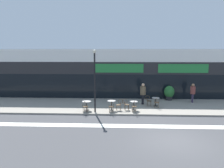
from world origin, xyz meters
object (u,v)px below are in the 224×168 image
(bistro_table_0, at_px, (87,104))
(bistro_table_2, at_px, (134,104))
(cafe_chair_1_near, at_px, (111,106))
(pedestrian_near_end, at_px, (193,91))
(planter_pot, at_px, (169,93))
(cafe_chair_1_side, at_px, (119,104))
(cafe_chair_2_side, at_px, (126,104))
(cafe_chair_3_side, at_px, (148,100))
(pedestrian_far_end, at_px, (143,92))
(cafe_chair_3_near, at_px, (157,102))
(bistro_table_1, at_px, (112,104))
(bistro_table_3, at_px, (156,100))
(cafe_chair_2_near, at_px, (134,106))
(lamp_post, at_px, (95,76))
(cafe_chair_0_near, at_px, (85,106))

(bistro_table_0, xyz_separation_m, bistro_table_2, (3.72, 0.20, -0.02))
(cafe_chair_1_near, relative_size, pedestrian_near_end, 0.52)
(bistro_table_0, bearing_deg, planter_pot, 28.77)
(cafe_chair_1_side, height_order, cafe_chair_2_side, same)
(cafe_chair_3_side, relative_size, pedestrian_near_end, 0.52)
(pedestrian_near_end, height_order, pedestrian_far_end, pedestrian_far_end)
(bistro_table_0, xyz_separation_m, cafe_chair_3_near, (5.65, 0.98, 0.00))
(bistro_table_1, relative_size, bistro_table_3, 1.07)
(bistro_table_0, relative_size, bistro_table_1, 0.94)
(bistro_table_1, height_order, cafe_chair_2_side, cafe_chair_2_side)
(cafe_chair_3_near, bearing_deg, cafe_chair_1_side, 114.95)
(cafe_chair_2_near, xyz_separation_m, cafe_chair_3_near, (1.93, 1.40, 0.00))
(cafe_chair_2_side, xyz_separation_m, cafe_chair_3_near, (2.55, 0.78, 0.00))
(pedestrian_far_end, bearing_deg, lamp_post, -152.50)
(cafe_chair_1_near, bearing_deg, bistro_table_2, -69.72)
(bistro_table_0, height_order, lamp_post, lamp_post)
(cafe_chair_3_side, relative_size, planter_pot, 0.65)
(bistro_table_2, bearing_deg, bistro_table_3, 35.90)
(cafe_chair_0_near, distance_m, lamp_post, 2.37)
(cafe_chair_1_side, height_order, pedestrian_near_end, pedestrian_near_end)
(bistro_table_0, height_order, cafe_chair_2_near, cafe_chair_2_near)
(bistro_table_3, distance_m, cafe_chair_0_near, 6.09)
(cafe_chair_2_near, relative_size, pedestrian_far_end, 0.49)
(bistro_table_0, relative_size, planter_pot, 0.52)
(bistro_table_0, height_order, cafe_chair_2_side, cafe_chair_2_side)
(bistro_table_0, height_order, cafe_chair_1_side, cafe_chair_1_side)
(cafe_chair_2_near, height_order, planter_pot, planter_pot)
(lamp_post, height_order, pedestrian_far_end, lamp_post)
(bistro_table_2, height_order, cafe_chair_2_side, cafe_chair_2_side)
(cafe_chair_1_side, bearing_deg, pedestrian_near_end, -153.64)
(cafe_chair_2_near, relative_size, cafe_chair_2_side, 1.00)
(bistro_table_3, relative_size, cafe_chair_2_side, 0.79)
(bistro_table_0, bearing_deg, bistro_table_1, 2.12)
(cafe_chair_3_side, bearing_deg, bistro_table_2, -137.83)
(cafe_chair_2_side, bearing_deg, cafe_chair_2_near, -49.06)
(lamp_post, bearing_deg, cafe_chair_3_near, 16.23)
(cafe_chair_0_near, bearing_deg, planter_pot, -50.36)
(bistro_table_1, bearing_deg, bistro_table_0, -177.88)
(bistro_table_0, height_order, pedestrian_near_end, pedestrian_near_end)
(bistro_table_1, relative_size, cafe_chair_2_side, 0.85)
(cafe_chair_2_near, xyz_separation_m, pedestrian_near_end, (5.50, 3.55, 0.51))
(bistro_table_0, xyz_separation_m, bistro_table_1, (1.97, 0.07, 0.03))
(pedestrian_far_end, bearing_deg, cafe_chair_3_side, -65.33)
(cafe_chair_2_near, distance_m, cafe_chair_3_near, 2.38)
(cafe_chair_0_near, bearing_deg, cafe_chair_2_side, -67.94)
(bistro_table_0, distance_m, lamp_post, 2.40)
(cafe_chair_0_near, height_order, cafe_chair_2_side, same)
(cafe_chair_2_side, bearing_deg, cafe_chair_1_near, -150.50)
(planter_pot, bearing_deg, cafe_chair_2_side, -137.76)
(bistro_table_1, relative_size, cafe_chair_1_near, 0.85)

